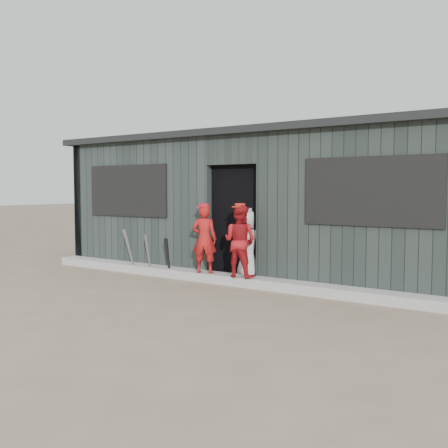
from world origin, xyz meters
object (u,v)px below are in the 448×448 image
Objects in this scene: bat_right at (168,257)px; dugout at (273,204)px; player_red_left at (204,239)px; bat_mid at (148,254)px; player_red_right at (240,241)px; player_grey_back at (250,246)px; bat_left at (130,251)px.

dugout reaches higher than bat_right.
player_red_left is at bearing -0.27° from bat_right.
bat_mid is 1.98m from player_red_right.
bat_right is at bearing 36.30° from player_grey_back.
bat_mid is at bearing -20.60° from player_red_left.
bat_left is 0.10× the size of dugout.
bat_left is 1.72m from player_red_left.
player_grey_back is (2.31, 0.53, 0.19)m from bat_left.
player_red_right is 0.49m from player_grey_back.
player_red_left reaches higher than bat_left.
player_grey_back is at bearing 15.38° from bat_mid.
player_red_left is at bearing 2.44° from bat_mid.
player_red_left is (0.81, -0.00, 0.38)m from bat_right.
bat_mid is 0.66× the size of player_red_right.
player_red_right reaches higher than player_red_left.
player_grey_back is 0.15× the size of dugout.
dugout is (1.18, 1.76, 0.93)m from bat_right.
bat_right is 0.57× the size of player_grey_back.
player_red_left is at bearing 55.03° from player_grey_back.
bat_mid is at bearing -131.31° from dugout.
player_red_right is at bearing 1.76° from bat_left.
bat_left is at bearing -174.77° from bat_right.
dugout is at bearing -59.93° from player_grey_back.
player_grey_back is at bearing 17.55° from bat_right.
bat_right is 0.09× the size of dugout.
bat_left is 2.89m from dugout.
bat_left is 1.11× the size of bat_mid.
dugout is at bearing -80.28° from player_red_right.
bat_left is 0.74× the size of player_red_left.
bat_mid is 0.43m from bat_right.
player_red_right is 0.95× the size of player_grey_back.
bat_mid is at bearing -0.05° from player_red_right.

